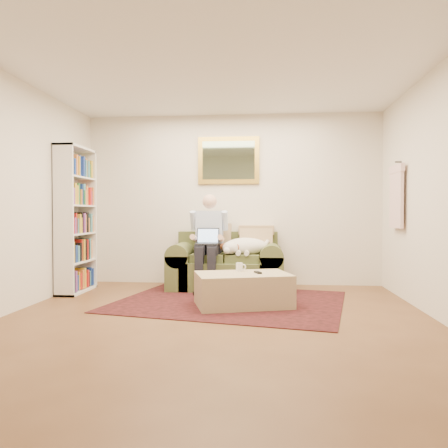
# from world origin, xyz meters

# --- Properties ---
(room_shell) EXTENTS (4.51, 5.00, 2.61)m
(room_shell) POSITION_xyz_m (0.00, 0.35, 1.30)
(room_shell) COLOR brown
(room_shell) RESTS_ON ground
(rug) EXTENTS (3.05, 2.64, 0.01)m
(rug) POSITION_xyz_m (0.08, 1.12, 0.01)
(rug) COLOR black
(rug) RESTS_ON room_shell
(sofa) EXTENTS (1.62, 0.82, 0.97)m
(sofa) POSITION_xyz_m (-0.05, 2.05, 0.28)
(sofa) COLOR #4A4F29
(sofa) RESTS_ON room_shell
(seated_man) EXTENTS (0.53, 0.76, 1.37)m
(seated_man) POSITION_xyz_m (-0.30, 1.91, 0.68)
(seated_man) COLOR #8CA3D8
(seated_man) RESTS_ON sofa
(laptop) EXTENTS (0.32, 0.25, 0.23)m
(laptop) POSITION_xyz_m (-0.30, 1.84, 0.72)
(laptop) COLOR black
(laptop) RESTS_ON seated_man
(sleeping_dog) EXTENTS (0.67, 0.42, 0.25)m
(sleeping_dog) POSITION_xyz_m (0.24, 1.97, 0.62)
(sleeping_dog) COLOR white
(sleeping_dog) RESTS_ON sofa
(ottoman) EXTENTS (1.21, 0.95, 0.39)m
(ottoman) POSITION_xyz_m (0.25, 0.87, 0.19)
(ottoman) COLOR tan
(ottoman) RESTS_ON room_shell
(coffee_mug) EXTENTS (0.08, 0.08, 0.10)m
(coffee_mug) POSITION_xyz_m (0.20, 1.07, 0.44)
(coffee_mug) COLOR white
(coffee_mug) RESTS_ON ottoman
(tv_remote) EXTENTS (0.10, 0.16, 0.02)m
(tv_remote) POSITION_xyz_m (0.42, 0.90, 0.40)
(tv_remote) COLOR black
(tv_remote) RESTS_ON ottoman
(bookshelf) EXTENTS (0.28, 0.80, 2.00)m
(bookshelf) POSITION_xyz_m (-2.10, 1.60, 1.00)
(bookshelf) COLOR white
(bookshelf) RESTS_ON room_shell
(wall_mirror) EXTENTS (0.94, 0.04, 0.72)m
(wall_mirror) POSITION_xyz_m (-0.05, 2.47, 1.90)
(wall_mirror) COLOR gold
(wall_mirror) RESTS_ON room_shell
(hanging_shirt) EXTENTS (0.06, 0.52, 0.90)m
(hanging_shirt) POSITION_xyz_m (2.19, 1.60, 1.35)
(hanging_shirt) COLOR #F7CCCD
(hanging_shirt) RESTS_ON room_shell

